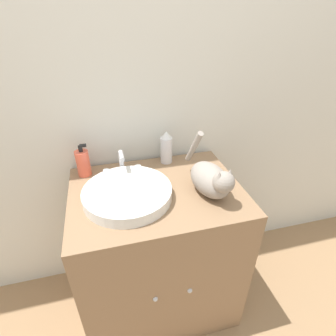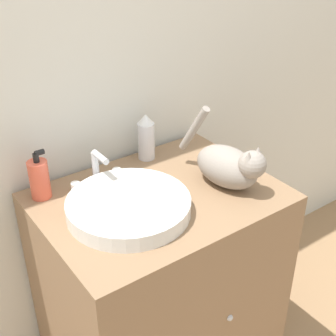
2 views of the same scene
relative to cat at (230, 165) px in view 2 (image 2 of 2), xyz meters
name	(u,v)px [view 2 (image 2 of 2)]	position (x,y,z in m)	size (l,w,h in m)	color
wall_back	(101,46)	(-0.23, 0.43, 0.35)	(6.00, 0.05, 2.50)	silver
vanity_cabinet	(160,285)	(-0.23, 0.09, -0.49)	(0.80, 0.61, 0.82)	#8C6B4C
sink_basin	(129,206)	(-0.37, 0.06, -0.05)	(0.39, 0.39, 0.05)	white
faucet	(97,171)	(-0.37, 0.26, -0.02)	(0.19, 0.10, 0.14)	silver
cat	(230,165)	(0.00, 0.00, 0.00)	(0.18, 0.37, 0.26)	gray
soap_bottle	(39,179)	(-0.56, 0.31, -0.01)	(0.07, 0.07, 0.17)	#EF6047
spray_bottle	(146,137)	(-0.12, 0.33, 0.01)	(0.06, 0.06, 0.18)	silver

